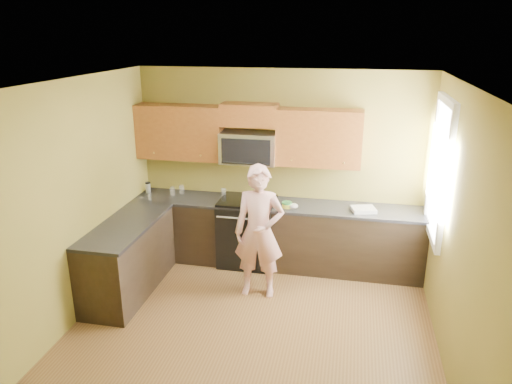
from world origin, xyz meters
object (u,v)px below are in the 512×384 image
(microwave, at_px, (249,162))
(frying_pan, at_px, (249,206))
(woman, at_px, (259,232))
(butter_tub, at_px, (287,207))
(stove, at_px, (248,231))
(travel_mug, at_px, (148,193))

(microwave, relative_size, frying_pan, 1.81)
(woman, relative_size, butter_tub, 12.30)
(woman, relative_size, frying_pan, 3.99)
(stove, relative_size, woman, 0.57)
(woman, xyz_separation_m, butter_tub, (0.24, 0.70, 0.08))
(butter_tub, relative_size, travel_mug, 0.85)
(butter_tub, bearing_deg, frying_pan, -163.85)
(microwave, distance_m, frying_pan, 0.63)
(butter_tub, height_order, travel_mug, travel_mug)
(woman, distance_m, butter_tub, 0.74)
(frying_pan, bearing_deg, woman, -71.61)
(woman, bearing_deg, frying_pan, 110.93)
(stove, distance_m, travel_mug, 1.57)
(microwave, bearing_deg, stove, -90.00)
(woman, xyz_separation_m, frying_pan, (-0.24, 0.56, 0.11))
(stove, height_order, frying_pan, frying_pan)
(microwave, relative_size, woman, 0.45)
(stove, bearing_deg, travel_mug, 176.76)
(butter_tub, distance_m, travel_mug, 2.08)
(stove, relative_size, travel_mug, 5.92)
(microwave, height_order, woman, woman)
(stove, xyz_separation_m, woman, (0.33, -0.81, 0.36))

